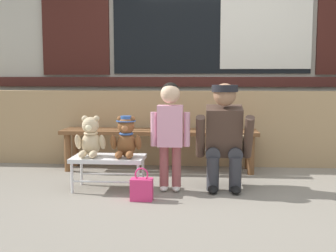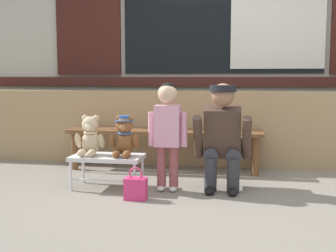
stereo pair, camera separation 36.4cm
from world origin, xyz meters
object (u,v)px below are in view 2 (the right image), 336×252
at_px(small_display_bench, 107,159).
at_px(teddy_bear_with_hat, 124,137).
at_px(adult_crouching, 224,136).
at_px(wooden_bench_long, 164,136).
at_px(child_standing, 168,124).
at_px(handbag_on_ground, 136,188).
at_px(teddy_bear_plain, 90,137).

xyz_separation_m(small_display_bench, teddy_bear_with_hat, (0.16, 0.00, 0.21)).
bearing_deg(adult_crouching, small_display_bench, -173.19).
height_order(small_display_bench, adult_crouching, adult_crouching).
xyz_separation_m(wooden_bench_long, teddy_bear_with_hat, (-0.21, -0.85, 0.10)).
xyz_separation_m(teddy_bear_with_hat, child_standing, (0.39, -0.00, 0.12)).
xyz_separation_m(adult_crouching, handbag_on_ground, (-0.69, -0.44, -0.38)).
xyz_separation_m(small_display_bench, teddy_bear_plain, (-0.16, 0.00, 0.20)).
xyz_separation_m(wooden_bench_long, handbag_on_ground, (-0.03, -1.17, -0.28)).
relative_size(wooden_bench_long, teddy_bear_with_hat, 5.78).
relative_size(child_standing, handbag_on_ground, 3.52).
bearing_deg(small_display_bench, teddy_bear_plain, 179.49).
relative_size(adult_crouching, handbag_on_ground, 3.49).
height_order(teddy_bear_with_hat, child_standing, child_standing).
distance_m(small_display_bench, adult_crouching, 1.07).
xyz_separation_m(small_display_bench, child_standing, (0.55, -0.00, 0.33)).
relative_size(small_display_bench, child_standing, 0.67).
bearing_deg(teddy_bear_plain, adult_crouching, 5.84).
bearing_deg(wooden_bench_long, handbag_on_ground, -91.27).
height_order(small_display_bench, teddy_bear_with_hat, teddy_bear_with_hat).
distance_m(wooden_bench_long, adult_crouching, 0.99).
height_order(teddy_bear_plain, handbag_on_ground, teddy_bear_plain).
bearing_deg(teddy_bear_with_hat, child_standing, -0.42).
height_order(wooden_bench_long, handbag_on_ground, wooden_bench_long).
bearing_deg(teddy_bear_plain, small_display_bench, -0.51).
bearing_deg(teddy_bear_plain, wooden_bench_long, 57.98).
relative_size(teddy_bear_plain, handbag_on_ground, 1.34).
xyz_separation_m(teddy_bear_plain, adult_crouching, (1.20, 0.12, 0.02)).
distance_m(wooden_bench_long, handbag_on_ground, 1.20).
height_order(teddy_bear_with_hat, handbag_on_ground, teddy_bear_with_hat).
distance_m(small_display_bench, teddy_bear_plain, 0.25).
xyz_separation_m(wooden_bench_long, teddy_bear_plain, (-0.53, -0.85, 0.09)).
relative_size(wooden_bench_long, child_standing, 2.19).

